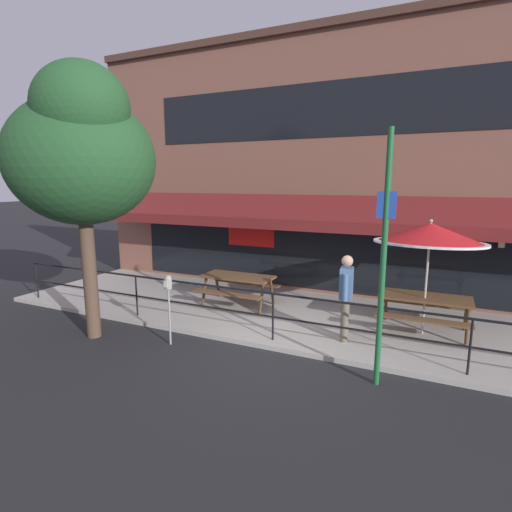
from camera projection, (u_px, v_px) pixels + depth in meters
name	position (u px, v px, depth m)	size (l,w,h in m)	color
ground_plane	(267.00, 350.00, 7.71)	(120.00, 120.00, 0.00)	#232326
patio_deck	(300.00, 316.00, 9.48)	(15.00, 4.00, 0.10)	#ADA89E
restaurant_building	(330.00, 167.00, 10.81)	(15.00, 1.60, 7.21)	brown
patio_railing	(273.00, 306.00, 7.83)	(13.84, 0.04, 0.97)	black
picnic_table_left	(238.00, 282.00, 10.09)	(1.80, 1.42, 0.76)	brown
picnic_table_centre	(425.00, 304.00, 8.29)	(1.80, 1.42, 0.76)	brown
patio_umbrella_centre	(430.00, 234.00, 7.90)	(2.14, 2.14, 2.38)	#B7B2A8
pedestrian_walking	(346.00, 293.00, 7.78)	(0.29, 0.62, 1.71)	#665B4C
parking_meter_near	(168.00, 289.00, 7.76)	(0.15, 0.16, 1.42)	gray
street_sign_pole	(383.00, 259.00, 6.05)	(0.28, 0.09, 3.98)	#1E6033
street_tree_curbside	(81.00, 152.00, 7.61)	(2.95, 2.66, 5.31)	brown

